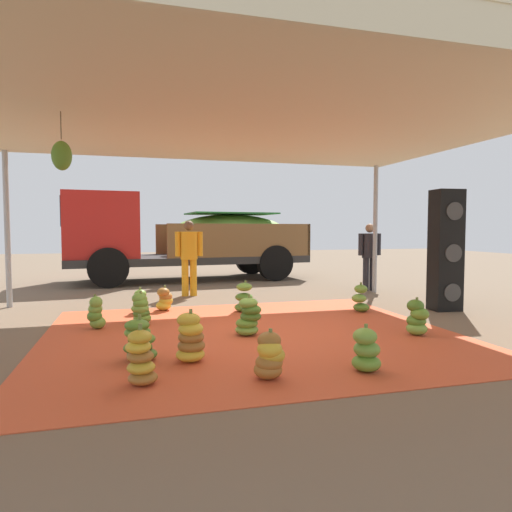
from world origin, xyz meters
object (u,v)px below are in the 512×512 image
(banana_bunch_5, at_px, (244,298))
(banana_bunch_7, at_px, (417,318))
(banana_bunch_10, at_px, (366,351))
(banana_bunch_6, at_px, (249,318))
(banana_bunch_11, at_px, (360,299))
(worker_0, at_px, (189,252))
(banana_bunch_4, at_px, (141,309))
(banana_bunch_2, at_px, (270,357))
(cargo_truck_main, at_px, (182,237))
(banana_bunch_8, at_px, (165,299))
(banana_bunch_1, at_px, (141,359))
(speaker_stack, at_px, (446,250))
(banana_bunch_3, at_px, (139,341))
(banana_bunch_9, at_px, (190,339))
(banana_bunch_0, at_px, (140,302))
(worker_1, at_px, (370,252))
(banana_bunch_12, at_px, (96,314))

(banana_bunch_5, relative_size, banana_bunch_7, 1.07)
(banana_bunch_5, xyz_separation_m, banana_bunch_10, (0.40, -3.55, -0.02))
(banana_bunch_6, distance_m, banana_bunch_11, 2.60)
(worker_0, bearing_deg, banana_bunch_4, -111.07)
(banana_bunch_2, relative_size, cargo_truck_main, 0.07)
(banana_bunch_4, height_order, banana_bunch_8, banana_bunch_4)
(banana_bunch_5, bearing_deg, banana_bunch_2, -99.88)
(banana_bunch_1, bearing_deg, banana_bunch_11, 36.39)
(banana_bunch_1, height_order, banana_bunch_11, banana_bunch_1)
(banana_bunch_2, distance_m, speaker_stack, 5.02)
(banana_bunch_3, bearing_deg, banana_bunch_9, -19.35)
(banana_bunch_7, relative_size, speaker_stack, 0.24)
(speaker_stack, bearing_deg, banana_bunch_6, -166.19)
(banana_bunch_3, height_order, speaker_stack, speaker_stack)
(banana_bunch_2, height_order, banana_bunch_10, banana_bunch_2)
(banana_bunch_10, xyz_separation_m, cargo_truck_main, (-0.93, 8.80, 1.01))
(banana_bunch_0, relative_size, worker_1, 0.29)
(banana_bunch_0, xyz_separation_m, banana_bunch_1, (-0.05, -3.66, 0.05))
(banana_bunch_7, relative_size, banana_bunch_11, 1.00)
(banana_bunch_7, relative_size, banana_bunch_10, 1.07)
(banana_bunch_1, bearing_deg, banana_bunch_4, 88.94)
(banana_bunch_12, distance_m, worker_0, 3.48)
(banana_bunch_11, distance_m, speaker_stack, 1.79)
(banana_bunch_9, height_order, worker_1, worker_1)
(banana_bunch_7, distance_m, banana_bunch_10, 1.91)
(banana_bunch_7, bearing_deg, banana_bunch_4, 154.59)
(banana_bunch_8, distance_m, banana_bunch_12, 1.65)
(banana_bunch_9, bearing_deg, speaker_stack, 22.21)
(banana_bunch_1, height_order, speaker_stack, speaker_stack)
(banana_bunch_2, xyz_separation_m, speaker_stack, (4.13, 2.73, 0.85))
(banana_bunch_1, relative_size, banana_bunch_11, 1.10)
(banana_bunch_10, distance_m, speaker_stack, 4.26)
(banana_bunch_5, bearing_deg, banana_bunch_8, 159.84)
(banana_bunch_5, bearing_deg, banana_bunch_9, -115.03)
(banana_bunch_11, bearing_deg, speaker_stack, -7.95)
(worker_1, bearing_deg, banana_bunch_11, -122.37)
(banana_bunch_3, relative_size, banana_bunch_9, 0.89)
(worker_1, bearing_deg, speaker_stack, -90.28)
(banana_bunch_2, xyz_separation_m, banana_bunch_7, (2.47, 1.19, 0.01))
(worker_0, bearing_deg, banana_bunch_0, -119.95)
(banana_bunch_0, xyz_separation_m, speaker_stack, (5.28, -1.10, 0.87))
(banana_bunch_6, relative_size, worker_0, 0.34)
(speaker_stack, bearing_deg, banana_bunch_9, -157.79)
(worker_1, bearing_deg, banana_bunch_6, -136.85)
(banana_bunch_6, relative_size, speaker_stack, 0.26)
(banana_bunch_6, height_order, banana_bunch_7, banana_bunch_6)
(worker_0, bearing_deg, banana_bunch_12, -120.02)
(banana_bunch_1, bearing_deg, banana_bunch_8, 82.91)
(banana_bunch_2, height_order, banana_bunch_11, banana_bunch_11)
(banana_bunch_1, height_order, banana_bunch_10, banana_bunch_1)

